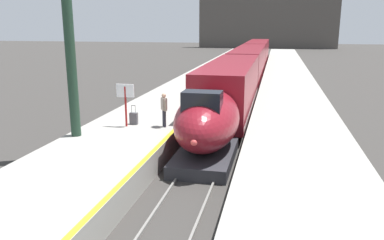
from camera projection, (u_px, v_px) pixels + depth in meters
platform_left at (185, 96)px, 30.46m from camera, size 4.80×110.00×1.05m
platform_right at (290, 100)px, 28.80m from camera, size 4.80×110.00×1.05m
platform_left_safety_stripe at (213, 90)px, 29.87m from camera, size 0.20×107.80×0.01m
rail_main_left at (230, 97)px, 32.50m from camera, size 0.08×110.00×0.12m
rail_main_right at (248, 98)px, 32.20m from camera, size 0.08×110.00×0.12m
highspeed_train_main at (248, 64)px, 40.42m from camera, size 2.92×56.17×3.60m
station_column_mid at (67, 2)px, 16.28m from camera, size 4.00×0.68×9.83m
passenger_near_edge at (164, 107)px, 18.99m from camera, size 0.39×0.49×1.69m
rolling_suitcase at (134, 118)px, 19.64m from camera, size 0.40×0.22×0.98m
departure_info_board at (125, 97)px, 18.95m from camera, size 0.90×0.10×2.12m
terminus_back_wall at (267, 21)px, 101.39m from camera, size 36.00×2.00×14.00m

